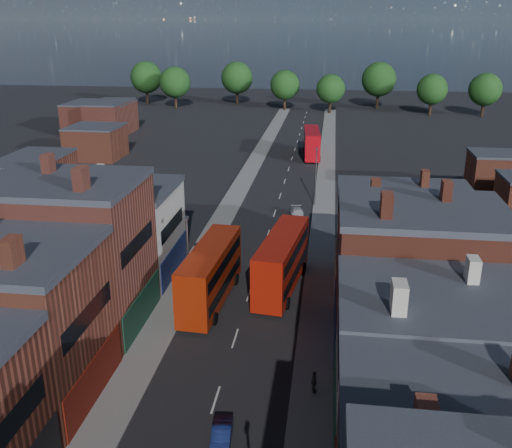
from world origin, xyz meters
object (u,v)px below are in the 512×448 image
(bus_2, at_px, (312,143))
(car_3, at_px, (297,214))
(bus_0, at_px, (210,273))
(ped_3, at_px, (314,382))
(car_2, at_px, (224,264))
(car_1, at_px, (221,436))
(bus_1, at_px, (282,261))

(bus_2, bearing_deg, car_3, -94.91)
(bus_0, bearing_deg, ped_3, -47.94)
(bus_0, height_order, car_2, bus_0)
(bus_0, distance_m, bus_2, 60.07)
(car_1, height_order, ped_3, ped_3)
(car_3, xyz_separation_m, ped_3, (3.50, -36.82, 0.34))
(bus_0, bearing_deg, car_1, -72.52)
(bus_2, distance_m, car_2, 52.80)
(bus_0, relative_size, car_2, 3.27)
(car_1, relative_size, car_2, 0.89)
(car_1, height_order, car_2, car_1)
(bus_0, distance_m, car_2, 7.75)
(car_3, bearing_deg, bus_1, -97.48)
(bus_0, xyz_separation_m, car_3, (6.30, 24.39, -2.27))
(bus_2, height_order, car_3, bus_2)
(car_2, distance_m, ped_3, 22.16)
(car_2, bearing_deg, bus_2, 80.48)
(car_1, relative_size, ped_3, 2.05)
(bus_0, relative_size, bus_1, 0.99)
(bus_2, distance_m, car_1, 77.86)
(ped_3, bearing_deg, bus_0, 28.97)
(bus_1, relative_size, ped_3, 7.68)
(bus_2, relative_size, ped_3, 7.29)
(car_1, xyz_separation_m, ped_3, (5.39, 5.68, 0.39))
(bus_1, bearing_deg, car_2, 156.69)
(car_1, bearing_deg, bus_1, 80.64)
(car_2, bearing_deg, bus_1, -32.87)
(car_3, distance_m, ped_3, 36.98)
(car_3, bearing_deg, bus_0, -111.49)
(bus_2, bearing_deg, car_1, -95.94)
(bus_2, height_order, car_1, bus_2)
(bus_0, distance_m, ped_3, 15.94)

